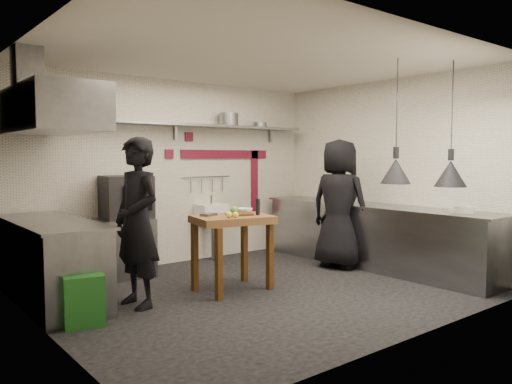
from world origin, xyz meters
TOP-DOWN VIEW (x-y plane):
  - floor at (0.00, 0.00)m, footprint 5.00×5.00m
  - ceiling at (0.00, 0.00)m, footprint 5.00×5.00m
  - wall_back at (0.00, 2.10)m, footprint 5.00×0.04m
  - wall_front at (0.00, -2.10)m, footprint 5.00×0.04m
  - wall_left at (-2.50, 0.00)m, footprint 0.04×4.20m
  - wall_right at (2.50, 0.00)m, footprint 0.04×4.20m
  - red_band_horiz at (0.95, 2.08)m, footprint 1.70×0.02m
  - red_band_vert at (1.55, 2.08)m, footprint 0.14×0.02m
  - red_tile_a at (0.25, 2.08)m, footprint 0.14×0.02m
  - red_tile_b at (-0.10, 2.08)m, footprint 0.14×0.02m
  - back_shelf at (0.00, 1.92)m, footprint 4.60×0.34m
  - shelf_bracket_left at (-1.90, 2.07)m, footprint 0.04×0.06m
  - shelf_bracket_mid at (0.00, 2.07)m, footprint 0.04×0.06m
  - shelf_bracket_right at (1.90, 2.07)m, footprint 0.04×0.06m
  - pan_far_left at (-1.33, 1.92)m, footprint 0.33×0.33m
  - pan_mid_left at (-1.33, 1.92)m, footprint 0.27×0.27m
  - stock_pot at (0.90, 1.92)m, footprint 0.38×0.38m
  - pan_right at (1.54, 1.92)m, footprint 0.26×0.26m
  - oven_stand at (-0.99, 1.76)m, footprint 0.80×0.74m
  - combi_oven at (-0.95, 1.76)m, footprint 0.69×0.65m
  - oven_door at (-0.97, 1.52)m, footprint 0.44×0.08m
  - oven_glass at (-0.92, 1.44)m, footprint 0.39×0.06m
  - hand_sink at (0.55, 1.92)m, footprint 0.46×0.34m
  - sink_tap at (0.55, 1.92)m, footprint 0.03×0.03m
  - sink_drain at (0.55, 1.88)m, footprint 0.06×0.06m
  - utensil_rail at (0.55, 2.06)m, footprint 0.90×0.02m
  - counter_right at (2.15, 0.00)m, footprint 0.70×3.80m
  - counter_right_top at (2.15, 0.00)m, footprint 0.76×3.90m
  - plate_stack at (2.12, -1.43)m, footprint 0.30×0.30m
  - small_bowl_right at (2.10, -1.33)m, footprint 0.19×0.19m
  - counter_left at (-2.15, 1.05)m, footprint 0.70×1.90m
  - counter_left_top at (-2.15, 1.05)m, footprint 0.76×2.00m
  - extractor_hood at (-2.10, 1.05)m, footprint 0.78×1.60m
  - hood_duct at (-2.35, 1.05)m, footprint 0.28×0.28m
  - green_bin at (-2.14, 0.13)m, footprint 0.45×0.45m
  - prep_table at (-0.26, 0.23)m, footprint 1.03×0.81m
  - cutting_board at (-0.16, 0.21)m, footprint 0.36×0.30m
  - pepper_mill at (0.03, 0.10)m, footprint 0.07×0.07m
  - lemon_a at (-0.42, 0.08)m, footprint 0.09×0.09m
  - lemon_b at (-0.36, 0.04)m, footprint 0.09×0.09m
  - veg_ball at (-0.14, 0.35)m, footprint 0.13×0.13m
  - steel_tray at (-0.50, 0.39)m, footprint 0.22×0.18m
  - bowl at (0.03, 0.37)m, footprint 0.21×0.21m
  - heat_lamp_near at (1.24, -1.04)m, footprint 0.47×0.47m
  - heat_lamp_far at (1.86, -1.39)m, footprint 0.39×0.39m
  - chef_left at (-1.46, 0.35)m, footprint 0.52×0.72m
  - chef_right at (1.72, 0.28)m, footprint 0.78×1.03m

SIDE VIEW (x-z plane):
  - floor at x=0.00m, z-range 0.00..0.00m
  - green_bin at x=-2.14m, z-range 0.00..0.50m
  - sink_drain at x=0.55m, z-range 0.01..0.67m
  - oven_stand at x=-0.99m, z-range 0.00..0.80m
  - counter_right at x=2.15m, z-range 0.00..0.90m
  - counter_left at x=-2.15m, z-range 0.00..0.90m
  - prep_table at x=-0.26m, z-range 0.00..0.92m
  - hand_sink at x=0.55m, z-range 0.67..0.89m
  - counter_right_top at x=2.15m, z-range 0.90..0.93m
  - counter_left_top at x=-2.15m, z-range 0.90..0.93m
  - chef_left at x=-1.46m, z-range 0.00..1.85m
  - cutting_board at x=-0.16m, z-range 0.92..0.94m
  - steel_tray at x=-0.50m, z-range 0.92..0.95m
  - chef_right at x=1.72m, z-range 0.00..1.89m
  - bowl at x=0.03m, z-range 0.92..0.98m
  - small_bowl_right at x=2.10m, z-range 0.93..0.98m
  - lemon_b at x=-0.36m, z-range 0.92..0.99m
  - sink_tap at x=0.55m, z-range 0.89..1.03m
  - lemon_a at x=-0.42m, z-range 0.92..1.00m
  - veg_ball at x=-0.14m, z-range 0.92..1.02m
  - plate_stack at x=2.12m, z-range 0.93..1.02m
  - pepper_mill at x=0.03m, z-range 0.92..1.12m
  - combi_oven at x=-0.95m, z-range 0.80..1.38m
  - oven_door at x=-0.97m, z-range 0.86..1.32m
  - oven_glass at x=-0.92m, z-range 0.92..1.26m
  - red_band_vert at x=1.55m, z-range 0.65..1.75m
  - utensil_rail at x=0.55m, z-range 1.31..1.33m
  - wall_back at x=0.00m, z-range 0.00..2.80m
  - wall_front at x=0.00m, z-range 0.00..2.80m
  - wall_left at x=-2.50m, z-range 0.00..2.80m
  - wall_right at x=2.50m, z-range 0.00..2.80m
  - red_band_horiz at x=0.95m, z-range 1.61..1.75m
  - red_tile_b at x=-0.10m, z-range 1.61..1.75m
  - red_tile_a at x=0.25m, z-range 1.88..2.02m
  - shelf_bracket_left at x=-1.90m, z-range 1.90..2.14m
  - shelf_bracket_mid at x=0.00m, z-range 1.90..2.14m
  - shelf_bracket_right at x=1.90m, z-range 1.90..2.14m
  - heat_lamp_far at x=1.86m, z-range 1.27..2.80m
  - heat_lamp_near at x=1.24m, z-range 1.31..2.80m
  - back_shelf at x=0.00m, z-range 2.10..2.14m
  - extractor_hood at x=-2.10m, z-range 1.90..2.40m
  - pan_mid_left at x=-1.33m, z-range 2.14..2.21m
  - pan_right at x=1.54m, z-range 2.14..2.22m
  - pan_far_left at x=-1.33m, z-range 2.14..2.23m
  - stock_pot at x=0.90m, z-range 2.14..2.34m
  - hood_duct at x=-2.35m, z-range 2.30..2.80m
  - ceiling at x=0.00m, z-range 2.80..2.80m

